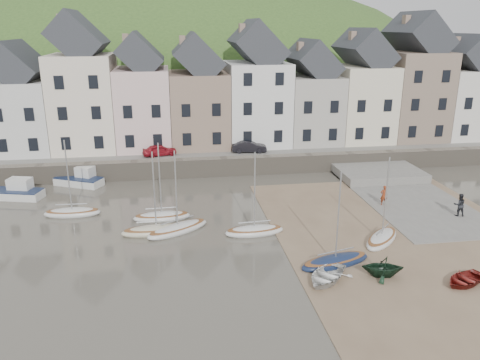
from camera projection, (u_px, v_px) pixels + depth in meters
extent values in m
plane|color=#474237|center=(253.00, 250.00, 31.94)|extent=(160.00, 160.00, 0.00)
cube|color=#345321|center=(210.00, 135.00, 61.81)|extent=(90.00, 30.00, 1.50)
cube|color=slate|center=(220.00, 151.00, 50.75)|extent=(70.00, 7.00, 0.10)
cube|color=slate|center=(224.00, 166.00, 47.66)|extent=(70.00, 1.20, 1.80)
cube|color=brown|center=(407.00, 239.00, 33.49)|extent=(18.00, 26.00, 0.06)
cube|color=slate|center=(407.00, 197.00, 41.56)|extent=(8.00, 18.00, 0.12)
ellipsoid|color=#345321|center=(174.00, 199.00, 93.24)|extent=(134.40, 84.00, 84.00)
cylinder|color=#382619|center=(145.00, 1.00, 74.16)|extent=(0.50, 0.50, 3.00)
cylinder|color=#382619|center=(236.00, 1.00, 74.25)|extent=(0.50, 0.50, 3.00)
cylinder|color=#382619|center=(313.00, 1.00, 75.01)|extent=(0.50, 0.50, 3.00)
cube|color=silver|center=(26.00, 116.00, 50.07)|extent=(5.80, 8.00, 7.50)
cube|color=gray|center=(2.00, 50.00, 47.80)|extent=(0.60, 0.90, 1.40)
cube|color=beige|center=(85.00, 103.00, 50.55)|extent=(6.40, 8.00, 10.00)
cube|color=gray|center=(61.00, 21.00, 47.78)|extent=(0.60, 0.90, 1.40)
cube|color=beige|center=(144.00, 108.00, 51.63)|extent=(5.60, 8.00, 8.50)
cube|color=gray|center=(126.00, 41.00, 49.25)|extent=(0.60, 0.90, 1.40)
cube|color=#856E5C|center=(199.00, 109.00, 52.55)|extent=(6.20, 8.00, 8.00)
cube|color=gray|center=(182.00, 42.00, 50.13)|extent=(0.60, 0.90, 1.40)
cube|color=silver|center=(256.00, 104.00, 53.30)|extent=(6.60, 8.00, 9.00)
cube|color=gray|center=(242.00, 30.00, 50.65)|extent=(0.60, 0.90, 1.40)
cube|color=#A6A298|center=(310.00, 109.00, 54.42)|extent=(5.80, 8.00, 7.50)
cube|color=gray|center=(300.00, 48.00, 52.15)|extent=(0.60, 0.90, 1.40)
cube|color=beige|center=(360.00, 103.00, 55.10)|extent=(6.00, 8.00, 8.50)
cube|color=gray|center=(352.00, 38.00, 52.64)|extent=(0.60, 0.90, 1.40)
cube|color=#7F6C5C|center=(411.00, 96.00, 55.75)|extent=(6.40, 8.00, 10.00)
cube|color=gray|center=(406.00, 22.00, 52.98)|extent=(0.60, 0.90, 1.40)
cube|color=silver|center=(459.00, 103.00, 56.93)|extent=(5.80, 8.00, 8.00)
cube|color=gray|center=(456.00, 43.00, 54.58)|extent=(0.60, 0.90, 1.40)
ellipsoid|color=silver|center=(72.00, 213.00, 37.67)|extent=(4.42, 1.62, 0.84)
ellipsoid|color=brown|center=(72.00, 210.00, 37.60)|extent=(4.07, 1.47, 0.20)
cylinder|color=#B2B5B7|center=(68.00, 176.00, 36.71)|extent=(0.10, 0.10, 5.60)
cylinder|color=#B2B5B7|center=(71.00, 204.00, 37.44)|extent=(2.41, 0.15, 0.08)
ellipsoid|color=silver|center=(162.00, 217.00, 36.89)|extent=(4.44, 1.67, 0.84)
ellipsoid|color=brown|center=(162.00, 214.00, 36.82)|extent=(4.08, 1.51, 0.20)
cylinder|color=#B2B5B7|center=(160.00, 179.00, 35.93)|extent=(0.10, 0.10, 5.60)
cylinder|color=#B2B5B7|center=(161.00, 208.00, 36.66)|extent=(2.41, 0.17, 0.08)
ellipsoid|color=beige|center=(157.00, 231.00, 34.41)|extent=(5.13, 1.86, 0.84)
ellipsoid|color=brown|center=(156.00, 228.00, 34.35)|extent=(4.72, 1.69, 0.20)
cylinder|color=#B2B5B7|center=(154.00, 190.00, 33.46)|extent=(0.10, 0.10, 5.60)
cylinder|color=#B2B5B7|center=(156.00, 221.00, 34.18)|extent=(2.77, 0.28, 0.08)
ellipsoid|color=silver|center=(178.00, 229.00, 34.64)|extent=(5.05, 3.83, 0.84)
ellipsoid|color=brown|center=(178.00, 227.00, 34.58)|extent=(4.64, 3.51, 0.20)
cylinder|color=#B2B5B7|center=(176.00, 189.00, 33.68)|extent=(0.10, 0.10, 5.60)
cylinder|color=#B2B5B7|center=(177.00, 220.00, 34.41)|extent=(2.40, 1.47, 0.08)
ellipsoid|color=silver|center=(254.00, 231.00, 34.33)|extent=(4.40, 1.77, 0.84)
ellipsoid|color=brown|center=(254.00, 229.00, 34.26)|extent=(4.04, 1.61, 0.20)
cylinder|color=#B2B5B7|center=(255.00, 191.00, 33.37)|extent=(0.10, 0.10, 5.60)
cylinder|color=#B2B5B7|center=(254.00, 222.00, 34.09)|extent=(2.37, 0.23, 0.08)
ellipsoid|color=#152242|center=(335.00, 262.00, 29.89)|extent=(5.08, 2.73, 0.84)
ellipsoid|color=brown|center=(335.00, 259.00, 29.82)|extent=(4.67, 2.50, 0.20)
cylinder|color=#B2B5B7|center=(338.00, 216.00, 28.93)|extent=(0.10, 0.10, 5.60)
cylinder|color=#B2B5B7|center=(336.00, 251.00, 29.66)|extent=(2.60, 0.79, 0.08)
ellipsoid|color=silver|center=(382.00, 239.00, 33.08)|extent=(4.04, 4.11, 0.84)
ellipsoid|color=brown|center=(382.00, 236.00, 33.01)|extent=(3.70, 3.77, 0.20)
cylinder|color=#B2B5B7|center=(386.00, 197.00, 32.12)|extent=(0.10, 0.10, 5.60)
cylinder|color=#B2B5B7|center=(383.00, 229.00, 32.85)|extent=(1.68, 1.74, 0.08)
cube|color=silver|center=(11.00, 194.00, 41.42)|extent=(5.70, 3.03, 0.70)
cube|color=#152242|center=(10.00, 190.00, 41.30)|extent=(5.61, 3.05, 0.08)
cube|color=silver|center=(20.00, 184.00, 41.46)|extent=(2.15, 1.64, 1.00)
cube|color=silver|center=(79.00, 182.00, 44.78)|extent=(4.77, 3.51, 0.70)
cube|color=#152242|center=(79.00, 178.00, 44.66)|extent=(4.71, 3.52, 0.08)
cube|color=silver|center=(85.00, 172.00, 44.88)|extent=(1.94, 1.77, 1.00)
imported|color=silver|center=(326.00, 275.00, 27.86)|extent=(4.07, 4.09, 0.70)
imported|color=black|center=(383.00, 267.00, 28.28)|extent=(2.82, 2.56, 1.28)
imported|color=maroon|center=(465.00, 279.00, 27.55)|extent=(3.47, 3.05, 0.60)
imported|color=maroon|center=(384.00, 195.00, 39.39)|extent=(0.63, 0.43, 1.67)
imported|color=black|center=(459.00, 205.00, 37.11)|extent=(0.99, 0.83, 1.82)
imported|color=maroon|center=(160.00, 150.00, 48.72)|extent=(3.65, 2.15, 1.16)
imported|color=black|center=(249.00, 147.00, 50.03)|extent=(3.75, 1.67, 1.20)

